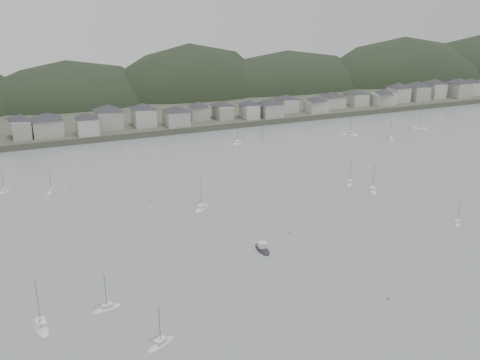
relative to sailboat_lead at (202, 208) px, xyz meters
name	(u,v)px	position (x,y,z in m)	size (l,w,h in m)	color
ground	(379,305)	(16.19, -69.49, -0.17)	(900.00, 900.00, 0.00)	slate
far_shore_land	(113,95)	(16.19, 225.51, 1.33)	(900.00, 250.00, 3.00)	#383D2D
forested_ridge	(129,119)	(21.02, 199.92, -11.46)	(851.55, 103.94, 102.57)	black
waterfront_town	(243,107)	(66.78, 113.86, 8.49)	(451.48, 28.46, 12.92)	gray
sailboat_lead	(202,208)	(0.00, 0.00, 0.00)	(8.08, 7.84, 11.67)	silver
moored_fleet	(270,207)	(20.88, -7.93, 0.00)	(238.63, 162.40, 12.47)	silver
motor_launch_far	(262,249)	(4.72, -34.65, 0.12)	(3.36, 7.99, 3.87)	black
mooring_buoys	(215,247)	(-6.26, -27.79, -0.02)	(125.24, 110.06, 0.70)	#C36A41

